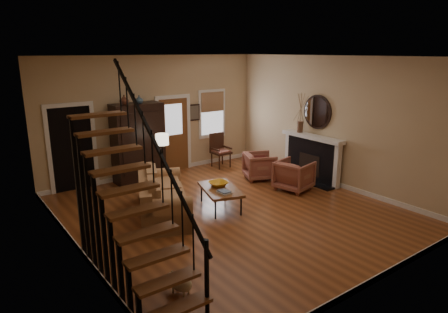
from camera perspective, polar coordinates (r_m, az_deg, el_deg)
room at (r=9.58m, az=-7.33°, el=3.28°), size 7.00×7.33×3.30m
staircase at (r=5.88m, az=-13.01°, el=-3.49°), size 0.94×2.80×3.20m
fireplace at (r=10.98m, az=12.55°, el=0.44°), size 0.33×1.95×2.30m
armoire at (r=10.77m, az=-12.17°, el=1.89°), size 1.30×0.60×2.10m
vase_a at (r=10.34m, az=-14.08°, el=7.86°), size 0.24×0.24×0.25m
vase_b at (r=10.50m, az=-12.04°, el=7.98°), size 0.20×0.20×0.21m
sofa at (r=8.63m, az=-8.74°, el=-5.59°), size 1.78×2.44×0.84m
coffee_table at (r=8.93m, az=-0.52°, el=-5.97°), size 1.04×1.38×0.47m
bowl at (r=8.97m, az=-0.82°, el=-3.91°), size 0.42×0.42×0.10m
books at (r=8.54m, az=-0.00°, el=-5.07°), size 0.22×0.31×0.06m
armchair_left at (r=10.19m, az=9.98°, el=-2.66°), size 0.99×0.98×0.76m
armchair_right at (r=10.92m, az=5.11°, el=-1.37°), size 1.04×1.03×0.72m
floor_lamp at (r=10.14m, az=-8.71°, el=-0.73°), size 0.38×0.38×1.42m
side_chair at (r=11.96m, az=-0.44°, el=0.86°), size 0.54×0.54×1.02m
dog at (r=6.08m, az=-6.15°, el=-17.70°), size 0.37×0.46×0.29m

